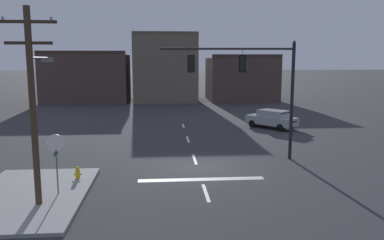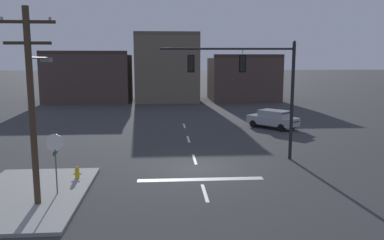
{
  "view_description": "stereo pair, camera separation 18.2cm",
  "coord_description": "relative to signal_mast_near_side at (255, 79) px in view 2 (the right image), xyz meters",
  "views": [
    {
      "loc": [
        -1.98,
        -20.77,
        6.02
      ],
      "look_at": [
        -0.11,
        2.57,
        2.34
      ],
      "focal_mm": 36.12,
      "sensor_mm": 36.0,
      "label": 1
    },
    {
      "loc": [
        -1.8,
        -20.78,
        6.02
      ],
      "look_at": [
        -0.11,
        2.57,
        2.34
      ],
      "focal_mm": 36.12,
      "sensor_mm": 36.0,
      "label": 2
    }
  ],
  "objects": [
    {
      "name": "building_row",
      "position": [
        -5.69,
        34.25,
        -1.12
      ],
      "size": [
        33.21,
        8.58,
        9.73
      ],
      "color": "#473833",
      "rests_on": "ground"
    },
    {
      "name": "ground_plane",
      "position": [
        -3.55,
        -1.81,
        -4.89
      ],
      "size": [
        400.0,
        400.0,
        0.0
      ],
      "primitive_type": "plane",
      "color": "#353538"
    },
    {
      "name": "lane_centreline",
      "position": [
        -3.55,
        0.19,
        -4.88
      ],
      "size": [
        0.16,
        26.4,
        0.01
      ],
      "color": "silver",
      "rests_on": "ground"
    },
    {
      "name": "car_lot_nearside",
      "position": [
        4.19,
        10.4,
        -4.03
      ],
      "size": [
        4.23,
        4.51,
        1.61
      ],
      "color": "#9EA0A5",
      "rests_on": "ground"
    },
    {
      "name": "fire_hydrant",
      "position": [
        -9.74,
        -3.58,
        -4.56
      ],
      "size": [
        0.4,
        0.3,
        0.75
      ],
      "color": "gold",
      "rests_on": "ground"
    },
    {
      "name": "signal_mast_near_side",
      "position": [
        0.0,
        0.0,
        0.0
      ],
      "size": [
        7.94,
        0.69,
        7.11
      ],
      "color": "black",
      "rests_on": "ground"
    },
    {
      "name": "utility_pole",
      "position": [
        -10.6,
        -6.8,
        -0.4
      ],
      "size": [
        2.2,
        2.78,
        8.05
      ],
      "color": "#423323",
      "rests_on": "ground"
    },
    {
      "name": "stop_bar_paint",
      "position": [
        -3.55,
        -3.81,
        -4.88
      ],
      "size": [
        6.4,
        0.5,
        0.01
      ],
      "primitive_type": "cube",
      "color": "silver",
      "rests_on": "ground"
    },
    {
      "name": "stop_sign",
      "position": [
        -10.12,
        -5.83,
        -2.74
      ],
      "size": [
        0.76,
        0.64,
        2.83
      ],
      "color": "#56565B",
      "rests_on": "ground"
    },
    {
      "name": "sidewalk_near_corner",
      "position": [
        -11.43,
        -5.81,
        -4.81
      ],
      "size": [
        5.0,
        8.0,
        0.15
      ],
      "primitive_type": "cube",
      "color": "gray",
      "rests_on": "ground"
    }
  ]
}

